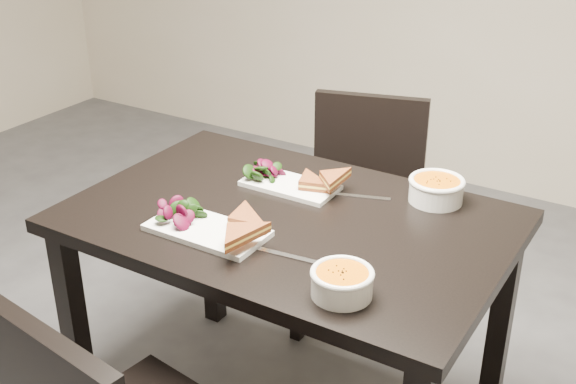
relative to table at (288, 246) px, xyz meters
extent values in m
cube|color=black|center=(0.00, 0.00, 0.08)|extent=(1.20, 0.80, 0.04)
cube|color=black|center=(-0.54, -0.34, -0.30)|extent=(0.06, 0.06, 0.71)
cube|color=black|center=(-0.54, 0.34, -0.30)|extent=(0.06, 0.06, 0.71)
cube|color=black|center=(0.54, 0.34, -0.30)|extent=(0.06, 0.06, 0.71)
cube|color=black|center=(-0.08, 0.61, -0.22)|extent=(0.52, 0.52, 0.04)
cube|color=black|center=(-0.20, 0.39, -0.45)|extent=(0.05, 0.05, 0.41)
cube|color=black|center=(0.15, 0.49, -0.45)|extent=(0.05, 0.05, 0.41)
cube|color=black|center=(-0.30, 0.74, -0.45)|extent=(0.05, 0.05, 0.41)
cube|color=black|center=(0.05, 0.84, -0.45)|extent=(0.05, 0.05, 0.41)
cube|color=black|center=(-0.13, 0.80, 0.00)|extent=(0.41, 0.15, 0.40)
cube|color=white|center=(-0.13, -0.20, 0.11)|extent=(0.32, 0.16, 0.02)
cylinder|color=white|center=(0.31, -0.27, 0.13)|extent=(0.14, 0.14, 0.05)
cylinder|color=orange|center=(0.31, -0.27, 0.15)|extent=(0.12, 0.12, 0.02)
torus|color=white|center=(0.31, -0.27, 0.16)|extent=(0.15, 0.15, 0.01)
cube|color=silver|center=(0.13, -0.19, 0.10)|extent=(0.18, 0.04, 0.00)
cube|color=white|center=(-0.09, 0.15, 0.11)|extent=(0.28, 0.14, 0.01)
cylinder|color=white|center=(0.32, 0.29, 0.13)|extent=(0.15, 0.15, 0.06)
cylinder|color=orange|center=(0.32, 0.29, 0.16)|extent=(0.13, 0.13, 0.02)
torus|color=white|center=(0.32, 0.29, 0.16)|extent=(0.16, 0.16, 0.02)
cube|color=silver|center=(0.12, 0.20, 0.10)|extent=(0.18, 0.07, 0.00)
camera|label=1|loc=(0.93, -1.52, 1.03)|focal=45.29mm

